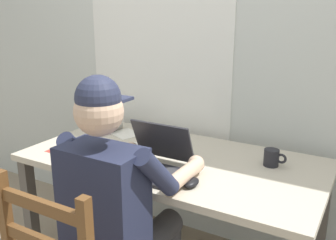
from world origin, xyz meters
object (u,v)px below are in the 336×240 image
object	(u,v)px
desk	(172,171)
coffee_mug_white	(179,145)
seated_person	(120,201)
computer_mouse	(191,183)
landscape_photo_print	(59,151)
book_stack_main	(108,124)
laptop	(153,159)
coffee_mug_dark	(272,158)

from	to	relation	value
desk	coffee_mug_white	world-z (taller)	coffee_mug_white
coffee_mug_white	desk	bearing A→B (deg)	-97.49
seated_person	computer_mouse	xyz separation A→B (m)	(0.23, 0.22, 0.05)
computer_mouse	landscape_photo_print	distance (m)	0.84
seated_person	book_stack_main	xyz separation A→B (m)	(-0.61, 0.68, 0.07)
laptop	book_stack_main	size ratio (longest dim) A/B	1.84
laptop	coffee_mug_white	size ratio (longest dim) A/B	2.70
seated_person	coffee_mug_dark	world-z (taller)	seated_person
desk	coffee_mug_dark	xyz separation A→B (m)	(0.49, 0.15, 0.13)
desk	laptop	size ratio (longest dim) A/B	4.78
landscape_photo_print	desk	bearing A→B (deg)	19.18
laptop	coffee_mug_white	bearing A→B (deg)	86.99
desk	landscape_photo_print	xyz separation A→B (m)	(-0.59, -0.24, 0.08)
desk	computer_mouse	bearing A→B (deg)	-46.75
computer_mouse	coffee_mug_dark	size ratio (longest dim) A/B	0.88
laptop	book_stack_main	distance (m)	0.71
book_stack_main	landscape_photo_print	size ratio (longest dim) A/B	1.38
coffee_mug_dark	desk	bearing A→B (deg)	-163.20
seated_person	landscape_photo_print	size ratio (longest dim) A/B	9.56
coffee_mug_white	landscape_photo_print	world-z (taller)	coffee_mug_white
desk	computer_mouse	distance (m)	0.37
laptop	landscape_photo_print	size ratio (longest dim) A/B	2.54
book_stack_main	landscape_photo_print	world-z (taller)	book_stack_main
computer_mouse	book_stack_main	distance (m)	0.96
laptop	coffee_mug_dark	xyz separation A→B (m)	(0.50, 0.33, -0.01)
desk	landscape_photo_print	world-z (taller)	landscape_photo_print
seated_person	computer_mouse	size ratio (longest dim) A/B	12.43
coffee_mug_dark	coffee_mug_white	bearing A→B (deg)	-169.72
desk	book_stack_main	distance (m)	0.65
computer_mouse	coffee_mug_white	distance (m)	0.40
laptop	coffee_mug_white	world-z (taller)	laptop
seated_person	laptop	size ratio (longest dim) A/B	3.77
desk	laptop	distance (m)	0.23
computer_mouse	seated_person	bearing A→B (deg)	-136.62
computer_mouse	coffee_mug_dark	distance (m)	0.48
coffee_mug_white	seated_person	bearing A→B (deg)	-89.71
laptop	book_stack_main	xyz separation A→B (m)	(-0.60, 0.39, -0.01)
laptop	desk	bearing A→B (deg)	88.46
desk	laptop	bearing A→B (deg)	-91.54
laptop	book_stack_main	bearing A→B (deg)	146.64
desk	book_stack_main	size ratio (longest dim) A/B	8.81
coffee_mug_white	book_stack_main	distance (m)	0.63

